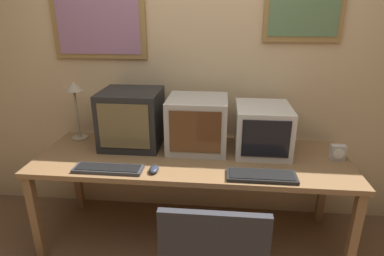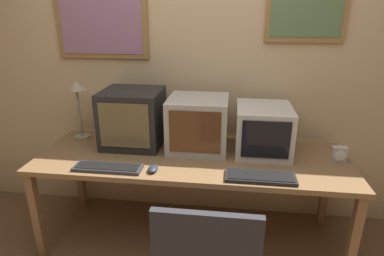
% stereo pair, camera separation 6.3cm
% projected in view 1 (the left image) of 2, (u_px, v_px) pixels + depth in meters
% --- Properties ---
extents(wall_back, '(8.00, 0.08, 2.60)m').
position_uv_depth(wall_back, '(198.00, 65.00, 2.57)').
color(wall_back, '#D1B284').
rests_on(wall_back, ground_plane).
extents(desk, '(2.22, 0.76, 0.73)m').
position_uv_depth(desk, '(192.00, 164.00, 2.34)').
color(desk, olive).
rests_on(desk, ground_plane).
extents(monitor_left, '(0.44, 0.42, 0.43)m').
position_uv_depth(monitor_left, '(132.00, 118.00, 2.44)').
color(monitor_left, black).
rests_on(monitor_left, desk).
extents(monitor_center, '(0.43, 0.41, 0.39)m').
position_uv_depth(monitor_center, '(197.00, 124.00, 2.39)').
color(monitor_center, '#B7B2A8').
rests_on(monitor_center, desk).
extents(monitor_right, '(0.39, 0.44, 0.34)m').
position_uv_depth(monitor_right, '(262.00, 129.00, 2.35)').
color(monitor_right, beige).
rests_on(monitor_right, desk).
extents(keyboard_main, '(0.46, 0.13, 0.03)m').
position_uv_depth(keyboard_main, '(108.00, 169.00, 2.10)').
color(keyboard_main, '#333338').
rests_on(keyboard_main, desk).
extents(keyboard_side, '(0.44, 0.16, 0.03)m').
position_uv_depth(keyboard_side, '(262.00, 176.00, 2.01)').
color(keyboard_side, black).
rests_on(keyboard_side, desk).
extents(mouse_near_keyboard, '(0.06, 0.10, 0.04)m').
position_uv_depth(mouse_near_keyboard, '(154.00, 169.00, 2.08)').
color(mouse_near_keyboard, '#282D3D').
rests_on(mouse_near_keyboard, desk).
extents(desk_clock, '(0.10, 0.06, 0.11)m').
position_uv_depth(desk_clock, '(338.00, 152.00, 2.24)').
color(desk_clock, '#B7B2AD').
rests_on(desk_clock, desk).
extents(desk_lamp, '(0.15, 0.15, 0.47)m').
position_uv_depth(desk_lamp, '(75.00, 96.00, 2.50)').
color(desk_lamp, tan).
rests_on(desk_lamp, desk).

